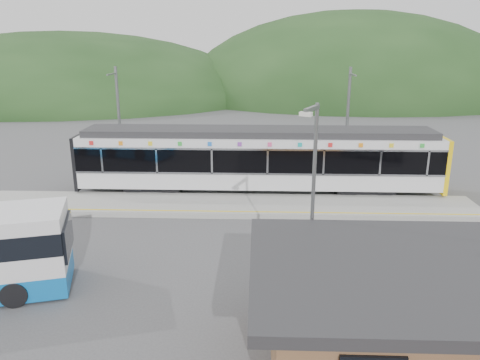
{
  "coord_description": "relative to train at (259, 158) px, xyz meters",
  "views": [
    {
      "loc": [
        1.55,
        -19.84,
        8.42
      ],
      "look_at": [
        0.76,
        1.0,
        2.24
      ],
      "focal_mm": 35.0,
      "sensor_mm": 36.0,
      "label": 1
    }
  ],
  "objects": [
    {
      "name": "lamp_post",
      "position": [
        1.7,
        -11.91,
        1.9
      ],
      "size": [
        0.58,
        1.22,
        6.67
      ],
      "rotation": [
        0.0,
        0.0,
        -0.44
      ],
      "color": "slate",
      "rests_on": "ground"
    },
    {
      "name": "train",
      "position": [
        0.0,
        0.0,
        0.0
      ],
      "size": [
        20.44,
        3.01,
        3.74
      ],
      "color": "black",
      "rests_on": "ground"
    },
    {
      "name": "platform",
      "position": [
        -1.63,
        -2.7,
        -1.91
      ],
      "size": [
        26.0,
        3.2,
        0.3
      ],
      "primitive_type": "cube",
      "color": "#9E9E99",
      "rests_on": "ground"
    },
    {
      "name": "catenary_mast_west",
      "position": [
        -8.63,
        2.56,
        1.58
      ],
      "size": [
        0.18,
        1.8,
        7.0
      ],
      "color": "slate",
      "rests_on": "ground"
    },
    {
      "name": "ground",
      "position": [
        -1.63,
        -6.0,
        -2.06
      ],
      "size": [
        120.0,
        120.0,
        0.0
      ],
      "primitive_type": "plane",
      "color": "#4C4C4F",
      "rests_on": "ground"
    },
    {
      "name": "hills",
      "position": [
        4.56,
        -0.71,
        -2.06
      ],
      "size": [
        146.0,
        149.0,
        26.0
      ],
      "color": "#1E3D19",
      "rests_on": "ground"
    },
    {
      "name": "yellow_line",
      "position": [
        -1.63,
        -4.0,
        -1.76
      ],
      "size": [
        26.0,
        0.1,
        0.01
      ],
      "primitive_type": "cube",
      "color": "yellow",
      "rests_on": "platform"
    },
    {
      "name": "station_shelter",
      "position": [
        4.36,
        -15.0,
        -0.51
      ],
      "size": [
        9.2,
        6.2,
        3.0
      ],
      "color": "brown",
      "rests_on": "ground"
    },
    {
      "name": "catenary_mast_east",
      "position": [
        5.37,
        2.56,
        1.58
      ],
      "size": [
        0.18,
        1.8,
        7.0
      ],
      "color": "slate",
      "rests_on": "ground"
    }
  ]
}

